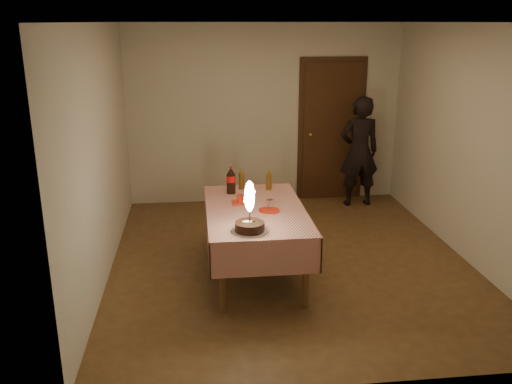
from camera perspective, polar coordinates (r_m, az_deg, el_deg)
ground at (r=6.25m, az=3.57°, el=-7.17°), size 4.00×4.50×0.01m
room_shell at (r=5.84m, az=4.08°, el=8.08°), size 4.04×4.54×2.62m
dining_table at (r=5.65m, az=-0.06°, el=-2.72°), size 1.02×1.72×0.75m
birthday_cake at (r=4.98m, az=-0.67°, el=-2.87°), size 0.34×0.34×0.48m
red_plate at (r=5.55m, az=1.39°, el=-1.94°), size 0.22×0.22×0.01m
red_cup at (r=5.73m, az=-1.57°, el=-0.83°), size 0.08×0.08×0.10m
clear_cup at (r=5.62m, az=1.47°, el=-1.25°), size 0.07×0.07×0.09m
napkin_stack at (r=5.78m, az=-1.79°, el=-1.10°), size 0.15×0.15×0.02m
cola_bottle at (r=6.08m, az=-2.65°, el=1.25°), size 0.10×0.10×0.32m
amber_bottle_left at (r=6.25m, az=-1.54°, el=1.39°), size 0.06×0.06×0.25m
amber_bottle_right at (r=6.21m, az=1.37°, el=1.30°), size 0.06×0.06×0.25m
photographer at (r=8.01m, az=10.79°, el=4.22°), size 0.60×0.45×1.61m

